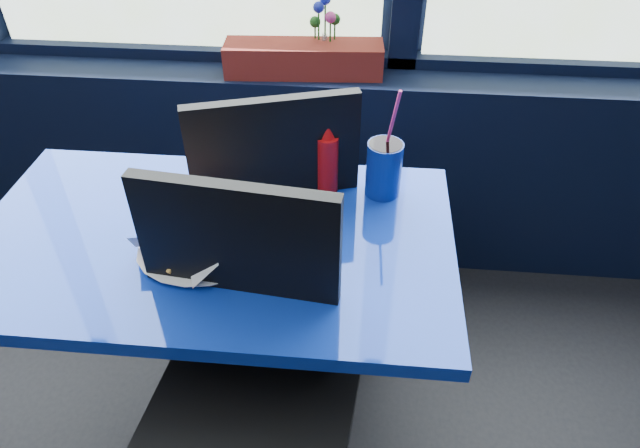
# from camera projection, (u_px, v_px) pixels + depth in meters

# --- Properties ---
(window_sill) EXTENTS (5.00, 0.26, 0.80)m
(window_sill) POSITION_uv_depth(u_px,v_px,m) (201.00, 158.00, 2.33)
(window_sill) COLOR black
(window_sill) RESTS_ON ground
(near_table) EXTENTS (1.20, 0.70, 0.75)m
(near_table) POSITION_uv_depth(u_px,v_px,m) (220.00, 287.00, 1.53)
(near_table) COLOR black
(near_table) RESTS_ON ground
(chair_near_front) EXTENTS (0.51, 0.52, 1.03)m
(chair_near_front) POSITION_uv_depth(u_px,v_px,m) (243.00, 377.00, 1.28)
(chair_near_front) COLOR black
(chair_near_front) RESTS_ON ground
(chair_near_back) EXTENTS (0.59, 0.59, 1.03)m
(chair_near_back) POSITION_uv_depth(u_px,v_px,m) (298.00, 211.00, 1.75)
(chair_near_back) COLOR black
(chair_near_back) RESTS_ON ground
(planter_box) EXTENTS (0.56, 0.17, 0.11)m
(planter_box) POSITION_uv_depth(u_px,v_px,m) (304.00, 59.00, 1.99)
(planter_box) COLOR maroon
(planter_box) RESTS_ON window_sill
(flower_vase) EXTENTS (0.15, 0.15, 0.26)m
(flower_vase) POSITION_uv_depth(u_px,v_px,m) (325.00, 48.00, 2.00)
(flower_vase) COLOR silver
(flower_vase) RESTS_ON window_sill
(food_basket) EXTENTS (0.28, 0.28, 0.09)m
(food_basket) POSITION_uv_depth(u_px,v_px,m) (199.00, 245.00, 1.34)
(food_basket) COLOR #AD0B0D
(food_basket) RESTS_ON near_table
(ketchup_bottle) EXTENTS (0.06, 0.06, 0.22)m
(ketchup_bottle) POSITION_uv_depth(u_px,v_px,m) (327.00, 160.00, 1.51)
(ketchup_bottle) COLOR #AD0B0D
(ketchup_bottle) RESTS_ON near_table
(soda_cup) EXTENTS (0.10, 0.10, 0.32)m
(soda_cup) POSITION_uv_depth(u_px,v_px,m) (384.00, 168.00, 1.51)
(soda_cup) COLOR navy
(soda_cup) RESTS_ON near_table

